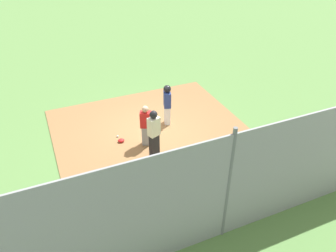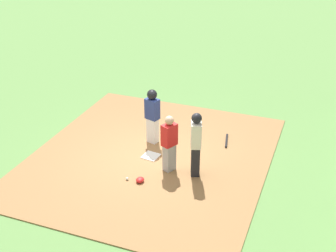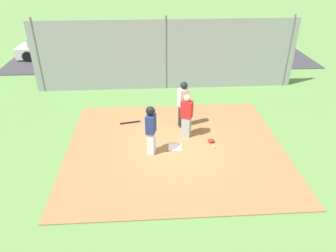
% 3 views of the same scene
% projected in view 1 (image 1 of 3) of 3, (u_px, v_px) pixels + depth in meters
% --- Properties ---
extents(ground_plane, '(140.00, 140.00, 0.00)m').
position_uv_depth(ground_plane, '(151.00, 132.00, 12.74)').
color(ground_plane, '#5B8947').
extents(dirt_infield, '(7.20, 6.40, 0.03)m').
position_uv_depth(dirt_infield, '(151.00, 131.00, 12.73)').
color(dirt_infield, olive).
rests_on(dirt_infield, ground_plane).
extents(home_plate, '(0.49, 0.49, 0.02)m').
position_uv_depth(home_plate, '(151.00, 131.00, 12.72)').
color(home_plate, white).
rests_on(home_plate, dirt_infield).
extents(catcher, '(0.45, 0.40, 1.58)m').
position_uv_depth(catcher, '(146.00, 125.00, 11.57)').
color(catcher, '#9E9EA3').
rests_on(catcher, dirt_infield).
extents(umpire, '(0.45, 0.37, 1.77)m').
position_uv_depth(umpire, '(154.00, 133.00, 10.98)').
color(umpire, black).
rests_on(umpire, dirt_infield).
extents(runner, '(0.36, 0.44, 1.67)m').
position_uv_depth(runner, '(167.00, 102.00, 12.67)').
color(runner, silver).
rests_on(runner, dirt_infield).
extents(baseball_bat, '(0.77, 0.21, 0.06)m').
position_uv_depth(baseball_bat, '(210.00, 146.00, 11.86)').
color(baseball_bat, black).
rests_on(baseball_bat, dirt_infield).
extents(catcher_mask, '(0.24, 0.20, 0.12)m').
position_uv_depth(catcher_mask, '(121.00, 140.00, 12.10)').
color(catcher_mask, red).
rests_on(catcher_mask, dirt_infield).
extents(baseball, '(0.07, 0.07, 0.07)m').
position_uv_depth(baseball, '(118.00, 136.00, 12.36)').
color(baseball, white).
rests_on(baseball, dirt_infield).
extents(backstop_fence, '(12.00, 0.10, 3.35)m').
position_uv_depth(backstop_fence, '(227.00, 189.00, 7.85)').
color(backstop_fence, '#93999E').
rests_on(backstop_fence, ground_plane).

